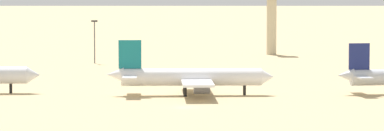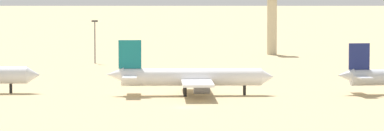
# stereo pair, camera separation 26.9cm
# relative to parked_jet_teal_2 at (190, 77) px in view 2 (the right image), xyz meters

# --- Properties ---
(ground) EXTENTS (4000.00, 4000.00, 0.00)m
(ground) POSITION_rel_parked_jet_teal_2_xyz_m (-0.81, -22.16, -3.84)
(ground) COLOR tan
(parked_jet_teal_2) EXTENTS (35.49, 29.82, 11.73)m
(parked_jet_teal_2) POSITION_rel_parked_jet_teal_2_xyz_m (0.00, 0.00, 0.00)
(parked_jet_teal_2) COLOR white
(parked_jet_teal_2) RESTS_ON ground
(control_tower) EXTENTS (5.20, 5.20, 24.41)m
(control_tower) POSITION_rel_parked_jet_teal_2_xyz_m (25.31, 127.45, 10.88)
(control_tower) COLOR #C6B793
(control_tower) RESTS_ON ground
(light_pole_west) EXTENTS (1.80, 0.50, 12.55)m
(light_pole_west) POSITION_rel_parked_jet_teal_2_xyz_m (-28.42, 89.11, 3.58)
(light_pole_west) COLOR #59595E
(light_pole_west) RESTS_ON ground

